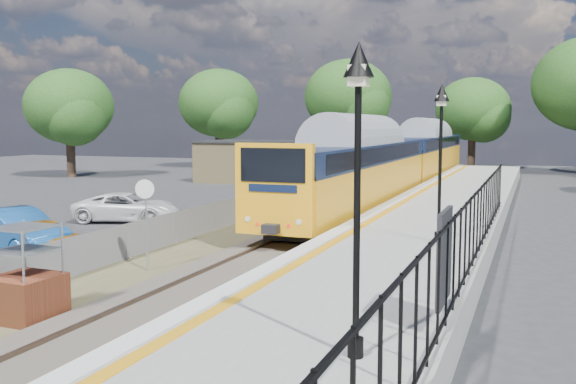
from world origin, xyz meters
The scene contains 16 objects.
ground centered at (0.00, 0.00, 0.00)m, with size 120.00×120.00×0.00m, color #2D2D30.
track_bed centered at (-0.47, 9.67, 0.09)m, with size 5.90×80.00×0.29m.
platform centered at (4.20, 8.00, 0.45)m, with size 5.00×70.00×0.90m, color gray.
platform_edge centered at (2.14, 8.00, 0.90)m, with size 0.90×70.00×0.01m.
victorian_lamp_south centered at (5.50, -4.00, 4.30)m, with size 0.44×0.44×4.60m.
victorian_lamp_north centered at (5.30, 6.00, 4.30)m, with size 0.44×0.44×4.60m.
palisade_fence centered at (6.55, 2.24, 1.84)m, with size 0.12×26.00×2.00m.
wire_fence centered at (-4.20, 12.00, 0.60)m, with size 0.06×52.00×1.20m.
outbuilding centered at (-10.91, 31.21, 1.52)m, with size 10.80×10.10×3.12m.
tree_line centered at (1.40, 42.00, 6.61)m, with size 56.80×43.80×11.88m.
train centered at (0.00, 26.57, 2.34)m, with size 2.82×40.83×3.51m.
brick_plinth centered at (-2.50, -2.14, 1.04)m, with size 1.40×1.40×2.16m.
speed_sign centered at (-2.64, 2.79, 1.87)m, with size 0.53×0.22×2.76m.
car_blue centered at (-8.50, 3.75, 0.75)m, with size 1.59×4.57×1.50m, color #174B8C.
car_yellow centered at (-7.38, 3.78, 0.57)m, with size 1.60×3.94×1.14m, color #C07C16.
car_white centered at (-9.15, 11.03, 0.65)m, with size 2.14×4.64×1.29m, color white.
Camera 1 is at (7.89, -12.94, 4.33)m, focal length 40.00 mm.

